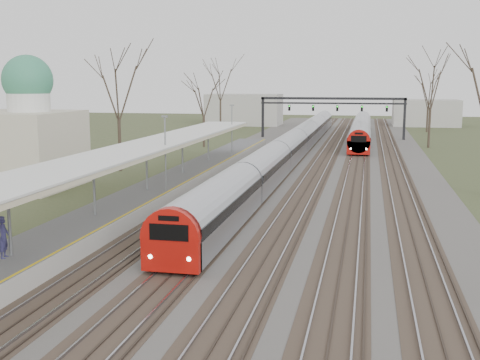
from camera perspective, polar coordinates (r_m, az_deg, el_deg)
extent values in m
cube|color=#474442|center=(59.72, 6.67, 1.32)|extent=(24.00, 160.00, 0.10)
cube|color=#4C3828|center=(60.56, 1.01, 1.53)|extent=(2.60, 160.00, 0.06)
cube|color=gray|center=(60.69, 0.34, 1.61)|extent=(0.07, 160.00, 0.12)
cube|color=gray|center=(60.42, 1.68, 1.58)|extent=(0.07, 160.00, 0.12)
cube|color=#4C3828|center=(60.00, 4.29, 1.43)|extent=(2.60, 160.00, 0.06)
cube|color=gray|center=(60.09, 3.61, 1.52)|extent=(0.07, 160.00, 0.12)
cube|color=gray|center=(59.89, 4.97, 1.48)|extent=(0.07, 160.00, 0.12)
cube|color=#4C3828|center=(59.63, 7.63, 1.33)|extent=(2.60, 160.00, 0.06)
cube|color=gray|center=(59.68, 6.94, 1.42)|extent=(0.07, 160.00, 0.12)
cube|color=gray|center=(59.57, 8.32, 1.37)|extent=(0.07, 160.00, 0.12)
cube|color=#4C3828|center=(59.47, 10.99, 1.22)|extent=(2.60, 160.00, 0.06)
cube|color=gray|center=(59.48, 10.30, 1.31)|extent=(0.07, 160.00, 0.12)
cube|color=gray|center=(59.45, 11.68, 1.26)|extent=(0.07, 160.00, 0.12)
cube|color=#4C3828|center=(59.52, 14.36, 1.10)|extent=(2.60, 160.00, 0.06)
cube|color=gray|center=(59.48, 13.67, 1.19)|extent=(0.07, 160.00, 0.12)
cube|color=gray|center=(59.54, 15.05, 1.15)|extent=(0.07, 160.00, 0.12)
cube|color=#9E9B93|center=(44.55, -7.18, -0.81)|extent=(3.50, 69.00, 1.00)
cylinder|color=slate|center=(26.90, -21.04, -3.67)|extent=(0.14, 0.14, 3.00)
cylinder|color=slate|center=(33.74, -13.67, -0.79)|extent=(0.14, 0.14, 3.00)
cylinder|color=slate|center=(40.99, -8.84, 1.11)|extent=(0.14, 0.14, 3.00)
cylinder|color=slate|center=(48.49, -5.49, 2.43)|extent=(0.14, 0.14, 3.00)
cylinder|color=slate|center=(56.12, -3.03, 3.38)|extent=(0.14, 0.14, 3.00)
cube|color=silver|center=(39.88, -9.41, 3.11)|extent=(4.10, 50.00, 0.12)
cube|color=beige|center=(39.90, -9.40, 2.87)|extent=(4.10, 50.00, 0.25)
cube|color=beige|center=(50.38, -21.12, 2.67)|extent=(10.00, 8.00, 6.00)
cylinder|color=silver|center=(49.05, -19.43, 7.53)|extent=(3.20, 3.20, 2.50)
sphere|color=#327E5A|center=(49.04, -19.50, 8.93)|extent=(3.80, 3.80, 3.80)
cube|color=black|center=(90.39, 2.18, 5.93)|extent=(0.35, 0.35, 6.00)
cube|color=black|center=(89.20, 15.33, 5.57)|extent=(0.35, 0.35, 6.00)
cube|color=black|center=(89.09, 8.75, 7.65)|extent=(21.00, 0.35, 0.35)
cube|color=black|center=(89.11, 8.74, 7.20)|extent=(21.00, 0.25, 0.25)
cube|color=black|center=(89.52, 4.70, 6.84)|extent=(0.32, 0.22, 0.85)
sphere|color=#0CFF19|center=(89.37, 4.69, 6.99)|extent=(0.16, 0.16, 0.16)
cube|color=black|center=(89.14, 6.95, 6.79)|extent=(0.32, 0.22, 0.85)
sphere|color=#0CFF19|center=(88.99, 6.94, 6.95)|extent=(0.16, 0.16, 0.16)
cube|color=black|center=(88.89, 9.21, 6.73)|extent=(0.32, 0.22, 0.85)
sphere|color=#0CFF19|center=(88.74, 9.21, 6.89)|extent=(0.16, 0.16, 0.16)
cube|color=black|center=(88.79, 11.48, 6.66)|extent=(0.32, 0.22, 0.85)
sphere|color=#0CFF19|center=(88.64, 11.49, 6.82)|extent=(0.16, 0.16, 0.16)
cube|color=black|center=(88.82, 13.75, 6.59)|extent=(0.32, 0.22, 0.85)
sphere|color=#0CFF19|center=(88.67, 13.76, 6.74)|extent=(0.16, 0.16, 0.16)
cylinder|color=#2D231C|center=(56.85, -11.33, 3.27)|extent=(0.30, 0.30, 4.95)
cube|color=#ACAEB7|center=(69.17, 5.37, 3.30)|extent=(2.55, 90.00, 1.60)
cylinder|color=#ACAEB7|center=(69.10, 5.37, 3.83)|extent=(2.60, 89.70, 2.60)
cube|color=black|center=(69.09, 5.37, 3.92)|extent=(2.62, 89.40, 0.55)
cube|color=#A20F09|center=(25.78, -6.54, -6.98)|extent=(2.55, 0.50, 1.50)
cylinder|color=#A20F09|center=(25.64, -6.53, -5.45)|extent=(2.60, 0.60, 2.60)
cube|color=black|center=(25.31, -6.74, -4.94)|extent=(1.70, 0.12, 0.70)
sphere|color=white|center=(25.90, -8.48, -7.17)|extent=(0.22, 0.22, 0.22)
sphere|color=white|center=(25.37, -4.85, -7.45)|extent=(0.22, 0.22, 0.22)
cube|color=black|center=(69.27, 5.35, 2.54)|extent=(1.80, 89.00, 0.35)
cube|color=#ACAEB7|center=(90.35, 11.42, 4.55)|extent=(2.55, 45.00, 1.60)
cylinder|color=#ACAEB7|center=(90.30, 11.44, 4.96)|extent=(2.60, 44.70, 2.60)
cube|color=black|center=(90.29, 11.44, 5.02)|extent=(2.62, 44.40, 0.55)
cube|color=#A20F09|center=(68.05, 11.17, 3.02)|extent=(2.55, 0.50, 1.50)
cylinder|color=#A20F09|center=(68.03, 11.19, 3.61)|extent=(2.60, 0.60, 2.60)
cube|color=black|center=(67.73, 11.19, 3.84)|extent=(1.70, 0.12, 0.70)
sphere|color=white|center=(67.88, 10.44, 2.94)|extent=(0.22, 0.22, 0.22)
sphere|color=white|center=(67.85, 11.88, 2.90)|extent=(0.22, 0.22, 0.22)
cube|color=black|center=(90.43, 11.40, 3.96)|extent=(1.80, 44.00, 0.35)
imported|color=#2D2B54|center=(26.78, -21.52, -5.07)|extent=(0.59, 0.75, 1.80)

